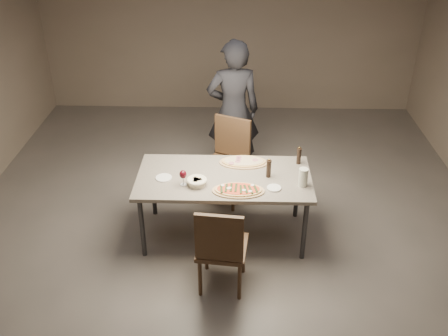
{
  "coord_description": "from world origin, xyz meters",
  "views": [
    {
      "loc": [
        0.12,
        -4.39,
        3.43
      ],
      "look_at": [
        0.0,
        0.0,
        0.85
      ],
      "focal_mm": 40.0,
      "sensor_mm": 36.0,
      "label": 1
    }
  ],
  "objects_px": {
    "chair_far": "(228,155)",
    "carafe": "(303,177)",
    "bread_basket": "(197,181)",
    "pepper_mill_left": "(299,156)",
    "diner": "(233,111)",
    "ham_pizza": "(244,162)",
    "dining_table": "(224,181)",
    "zucchini_pizza": "(238,190)",
    "chair_near": "(221,246)"
  },
  "relations": [
    {
      "from": "chair_near",
      "to": "ham_pizza",
      "type": "bearing_deg",
      "value": 85.74
    },
    {
      "from": "bread_basket",
      "to": "carafe",
      "type": "relative_size",
      "value": 1.06
    },
    {
      "from": "bread_basket",
      "to": "diner",
      "type": "distance_m",
      "value": 1.52
    },
    {
      "from": "dining_table",
      "to": "pepper_mill_left",
      "type": "distance_m",
      "value": 0.86
    },
    {
      "from": "bread_basket",
      "to": "chair_far",
      "type": "relative_size",
      "value": 0.21
    },
    {
      "from": "ham_pizza",
      "to": "carafe",
      "type": "distance_m",
      "value": 0.74
    },
    {
      "from": "zucchini_pizza",
      "to": "bread_basket",
      "type": "xyz_separation_m",
      "value": [
        -0.42,
        0.11,
        0.03
      ]
    },
    {
      "from": "chair_near",
      "to": "diner",
      "type": "distance_m",
      "value": 2.19
    },
    {
      "from": "bread_basket",
      "to": "carafe",
      "type": "distance_m",
      "value": 1.06
    },
    {
      "from": "bread_basket",
      "to": "pepper_mill_left",
      "type": "distance_m",
      "value": 1.16
    },
    {
      "from": "bread_basket",
      "to": "chair_near",
      "type": "distance_m",
      "value": 0.77
    },
    {
      "from": "ham_pizza",
      "to": "dining_table",
      "type": "bearing_deg",
      "value": -141.23
    },
    {
      "from": "dining_table",
      "to": "chair_near",
      "type": "xyz_separation_m",
      "value": [
        -0.0,
        -0.86,
        -0.16
      ]
    },
    {
      "from": "dining_table",
      "to": "zucchini_pizza",
      "type": "xyz_separation_m",
      "value": [
        0.15,
        -0.28,
        0.07
      ]
    },
    {
      "from": "pepper_mill_left",
      "to": "carafe",
      "type": "height_order",
      "value": "pepper_mill_left"
    },
    {
      "from": "pepper_mill_left",
      "to": "chair_far",
      "type": "relative_size",
      "value": 0.2
    },
    {
      "from": "dining_table",
      "to": "ham_pizza",
      "type": "relative_size",
      "value": 3.44
    },
    {
      "from": "pepper_mill_left",
      "to": "chair_near",
      "type": "distance_m",
      "value": 1.43
    },
    {
      "from": "chair_near",
      "to": "pepper_mill_left",
      "type": "bearing_deg",
      "value": 61.25
    },
    {
      "from": "chair_near",
      "to": "zucchini_pizza",
      "type": "bearing_deg",
      "value": 81.26
    },
    {
      "from": "zucchini_pizza",
      "to": "bread_basket",
      "type": "height_order",
      "value": "bread_basket"
    },
    {
      "from": "chair_near",
      "to": "chair_far",
      "type": "relative_size",
      "value": 0.95
    },
    {
      "from": "carafe",
      "to": "chair_near",
      "type": "xyz_separation_m",
      "value": [
        -0.79,
        -0.7,
        -0.31
      ]
    },
    {
      "from": "zucchini_pizza",
      "to": "diner",
      "type": "bearing_deg",
      "value": 116.55
    },
    {
      "from": "dining_table",
      "to": "diner",
      "type": "height_order",
      "value": "diner"
    },
    {
      "from": "pepper_mill_left",
      "to": "diner",
      "type": "relative_size",
      "value": 0.11
    },
    {
      "from": "pepper_mill_left",
      "to": "diner",
      "type": "bearing_deg",
      "value": 125.24
    },
    {
      "from": "pepper_mill_left",
      "to": "zucchini_pizza",
      "type": "bearing_deg",
      "value": -138.49
    },
    {
      "from": "ham_pizza",
      "to": "chair_near",
      "type": "bearing_deg",
      "value": -115.57
    },
    {
      "from": "ham_pizza",
      "to": "carafe",
      "type": "height_order",
      "value": "carafe"
    },
    {
      "from": "chair_far",
      "to": "ham_pizza",
      "type": "bearing_deg",
      "value": 132.19
    },
    {
      "from": "diner",
      "to": "pepper_mill_left",
      "type": "bearing_deg",
      "value": 117.02
    },
    {
      "from": "zucchini_pizza",
      "to": "diner",
      "type": "xyz_separation_m",
      "value": [
        -0.07,
        1.58,
        0.14
      ]
    },
    {
      "from": "carafe",
      "to": "chair_far",
      "type": "relative_size",
      "value": 0.19
    },
    {
      "from": "dining_table",
      "to": "diner",
      "type": "distance_m",
      "value": 1.32
    },
    {
      "from": "zucchini_pizza",
      "to": "chair_far",
      "type": "relative_size",
      "value": 0.52
    },
    {
      "from": "ham_pizza",
      "to": "chair_far",
      "type": "height_order",
      "value": "chair_far"
    },
    {
      "from": "dining_table",
      "to": "diner",
      "type": "bearing_deg",
      "value": 86.57
    },
    {
      "from": "carafe",
      "to": "bread_basket",
      "type": "bearing_deg",
      "value": -178.9
    },
    {
      "from": "carafe",
      "to": "diner",
      "type": "bearing_deg",
      "value": 116.05
    },
    {
      "from": "chair_near",
      "to": "chair_far",
      "type": "bearing_deg",
      "value": 94.92
    },
    {
      "from": "bread_basket",
      "to": "pepper_mill_left",
      "type": "height_order",
      "value": "pepper_mill_left"
    },
    {
      "from": "carafe",
      "to": "diner",
      "type": "distance_m",
      "value": 1.62
    },
    {
      "from": "dining_table",
      "to": "chair_near",
      "type": "height_order",
      "value": "chair_near"
    },
    {
      "from": "ham_pizza",
      "to": "bread_basket",
      "type": "height_order",
      "value": "bread_basket"
    },
    {
      "from": "chair_near",
      "to": "diner",
      "type": "height_order",
      "value": "diner"
    },
    {
      "from": "ham_pizza",
      "to": "chair_far",
      "type": "distance_m",
      "value": 0.58
    },
    {
      "from": "diner",
      "to": "dining_table",
      "type": "bearing_deg",
      "value": 78.34
    },
    {
      "from": "dining_table",
      "to": "zucchini_pizza",
      "type": "distance_m",
      "value": 0.33
    },
    {
      "from": "chair_far",
      "to": "carafe",
      "type": "bearing_deg",
      "value": 152.28
    }
  ]
}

